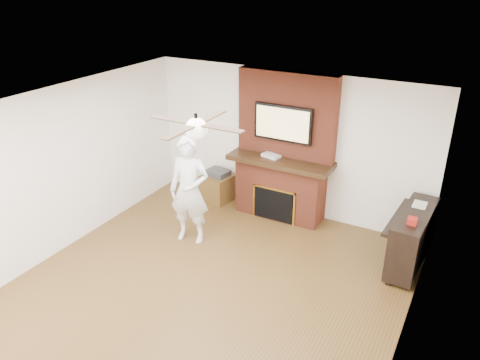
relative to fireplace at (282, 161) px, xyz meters
The scene contains 12 objects.
room_shell 2.56m from the fireplace, 90.00° to the right, with size 5.36×5.86×2.86m.
fireplace is the anchor object (origin of this frame).
tv 0.69m from the fireplace, 90.00° to the right, with size 1.00×0.08×0.60m.
ceiling_fan 2.88m from the fireplace, 90.00° to the right, with size 1.21×1.21×0.31m.
person 1.73m from the fireplace, 121.64° to the right, with size 0.64×0.42×1.74m, color white.
side_table 1.45m from the fireplace, behind, with size 0.59×0.59×0.60m.
piano 2.41m from the fireplace, 13.47° to the right, with size 0.57×1.35×0.96m.
cable_box 0.22m from the fireplace, 150.24° to the right, with size 0.31×0.18×0.04m, color silver.
candle_orange 0.99m from the fireplace, 136.39° to the right, with size 0.07×0.07×0.13m, color #DE451A.
candle_green 0.96m from the fireplace, 81.13° to the right, with size 0.07×0.07×0.10m, color #348033.
candle_cream 0.97m from the fireplace, 65.13° to the right, with size 0.07×0.07×0.11m, color beige.
candle_blue 1.01m from the fireplace, 54.13° to the right, with size 0.06×0.06×0.07m, color navy.
Camera 1 is at (2.88, -4.23, 4.02)m, focal length 35.00 mm.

